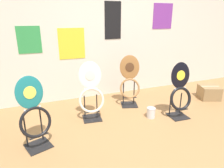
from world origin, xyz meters
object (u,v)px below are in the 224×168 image
Objects in this scene: toilet_seat_display_teal_sax at (34,114)px; toilet_seat_display_white_plain at (91,94)px; paint_can at (151,112)px; toilet_seat_display_woodgrain at (130,81)px; storage_box at (209,92)px; toilet_seat_display_jazz_black at (180,94)px.

toilet_seat_display_white_plain is at bearing 28.51° from toilet_seat_display_teal_sax.
paint_can is at bearing -19.61° from toilet_seat_display_white_plain.
storage_box is at bearing -10.84° from toilet_seat_display_woodgrain.
toilet_seat_display_white_plain is 0.98m from paint_can.
toilet_seat_display_woodgrain is (1.59, 0.70, 0.01)m from toilet_seat_display_teal_sax.
toilet_seat_display_teal_sax is at bearing -151.49° from toilet_seat_display_white_plain.
toilet_seat_display_white_plain is at bearing -161.48° from toilet_seat_display_woodgrain.
toilet_seat_display_jazz_black is at bearing 0.08° from toilet_seat_display_teal_sax.
storage_box is (1.57, -0.30, -0.32)m from toilet_seat_display_woodgrain.
toilet_seat_display_white_plain is 1.00× the size of toilet_seat_display_woodgrain.
toilet_seat_display_white_plain is 0.81m from toilet_seat_display_woodgrain.
storage_box is at bearing -1.05° from toilet_seat_display_white_plain.
paint_can is 0.38× the size of storage_box.
toilet_seat_display_woodgrain is 5.28× the size of paint_can.
toilet_seat_display_jazz_black reaches higher than paint_can.
toilet_seat_display_woodgrain is 0.88m from toilet_seat_display_jazz_black.
toilet_seat_display_teal_sax is 5.23× the size of paint_can.
toilet_seat_display_woodgrain reaches higher than toilet_seat_display_jazz_black.
storage_box is at bearing 10.38° from paint_can.
toilet_seat_display_teal_sax is at bearing -172.78° from storage_box.
toilet_seat_display_teal_sax is 1.73m from toilet_seat_display_woodgrain.
toilet_seat_display_jazz_black is at bearing -159.22° from storage_box.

